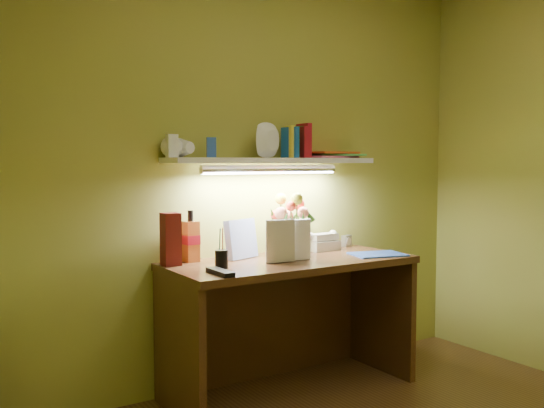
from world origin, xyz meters
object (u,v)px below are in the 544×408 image
Objects in this scene: flower_bouquet at (289,225)px; telephone at (321,241)px; desk at (290,326)px; desk_clock at (347,241)px; whisky_bottle at (191,236)px.

telephone is (0.28, 0.06, -0.12)m from flower_bouquet.
desk_clock is (0.60, 0.23, 0.41)m from desk.
desk is 19.35× the size of desk_clock.
flower_bouquet is 0.59m from whisky_bottle.
flower_bouquet is at bearing -170.90° from telephone.
desk_clock is at bearing 10.97° from flower_bouquet.
flower_bouquet is at bearing 58.01° from desk.
telephone is (0.36, 0.19, 0.43)m from desk.
desk is at bearing -154.66° from telephone.
telephone is 2.72× the size of desk_clock.
desk is at bearing -24.80° from whisky_bottle.
desk is 0.76m from desk_clock.
desk_clock is at bearing 7.33° from telephone.
whisky_bottle is (-0.58, 0.10, -0.03)m from flower_bouquet.
telephone is at bearing 172.05° from desk_clock.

